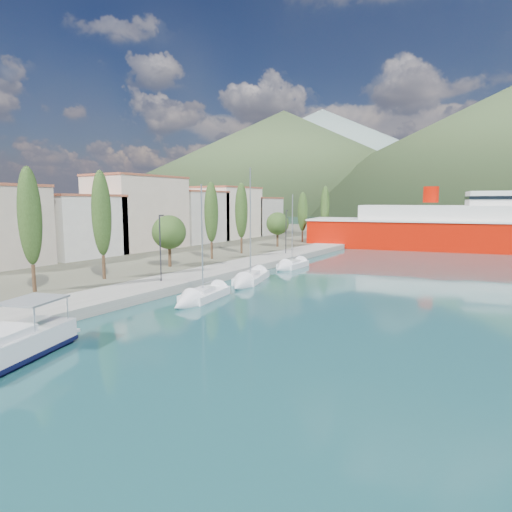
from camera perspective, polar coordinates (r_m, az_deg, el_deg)
The scene contains 10 objects.
ground at distance 137.88m, azimuth 23.69°, elevation 3.31°, with size 1400.00×1400.00×0.00m, color #1C4A4D.
quay at distance 51.14m, azimuth -1.59°, elevation -1.33°, with size 5.00×88.00×0.80m, color gray.
land_strip at distance 84.29m, azimuth -19.86°, elevation 1.60°, with size 70.00×148.00×0.70m, color #565644.
town_buildings at distance 73.52m, azimuth -12.10°, elevation 5.18°, with size 9.20×69.20×11.30m.
tree_row at distance 58.84m, azimuth -3.21°, elevation 5.11°, with size 3.82×63.39×10.48m.
lamp_posts at distance 41.01m, azimuth -11.02°, elevation 1.59°, with size 0.15×45.08×6.06m.
sailboat_near at distance 34.62m, azimuth -8.24°, elevation -5.76°, with size 3.16×7.38×10.26m.
sailboat_mid at distance 41.69m, azimuth -1.39°, elevation -3.44°, with size 4.46×8.77×12.21m.
sailboat_far at distance 51.41m, azimuth 4.15°, elevation -1.44°, with size 2.12×6.63×9.74m.
ferry at distance 80.31m, azimuth 27.79°, elevation 3.12°, with size 57.44×22.63×11.16m.
Camera 1 is at (18.58, -16.39, 8.04)m, focal length 30.00 mm.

